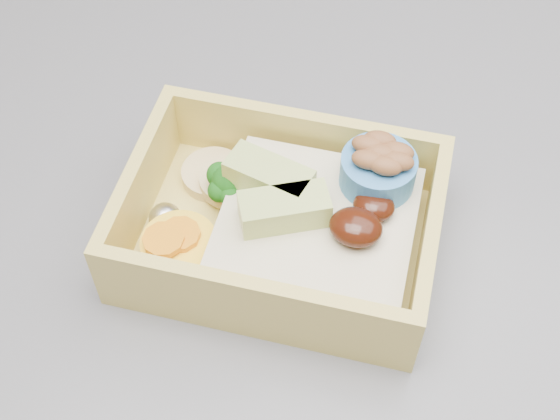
# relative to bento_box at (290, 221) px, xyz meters

# --- Properties ---
(bento_box) EXTENTS (0.19, 0.14, 0.07)m
(bento_box) POSITION_rel_bento_box_xyz_m (0.00, 0.00, 0.00)
(bento_box) COLOR #D2BA57
(bento_box) RESTS_ON island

